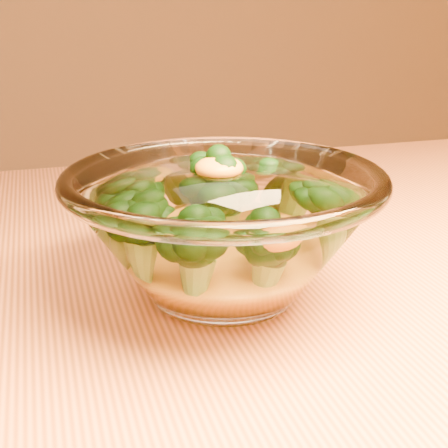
{
  "coord_description": "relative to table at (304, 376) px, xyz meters",
  "views": [
    {
      "loc": [
        -0.2,
        -0.42,
        0.96
      ],
      "look_at": [
        -0.08,
        -0.02,
        0.81
      ],
      "focal_mm": 50.0,
      "sensor_mm": 36.0,
      "label": 1
    }
  ],
  "objects": [
    {
      "name": "table",
      "position": [
        0.0,
        0.0,
        0.0
      ],
      "size": [
        1.2,
        0.8,
        0.75
      ],
      "color": "#D3733F",
      "rests_on": "ground"
    },
    {
      "name": "broccoli_heap",
      "position": [
        -0.08,
        -0.01,
        0.16
      ],
      "size": [
        0.15,
        0.16,
        0.08
      ],
      "color": "black",
      "rests_on": "cheese_sauce"
    },
    {
      "name": "cheese_sauce",
      "position": [
        -0.08,
        -0.02,
        0.13
      ],
      "size": [
        0.12,
        0.12,
        0.03
      ],
      "primitive_type": "ellipsoid",
      "color": "orange",
      "rests_on": "glass_bowl"
    },
    {
      "name": "glass_bowl",
      "position": [
        -0.08,
        -0.02,
        0.15
      ],
      "size": [
        0.23,
        0.23,
        0.1
      ],
      "color": "white",
      "rests_on": "table"
    }
  ]
}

